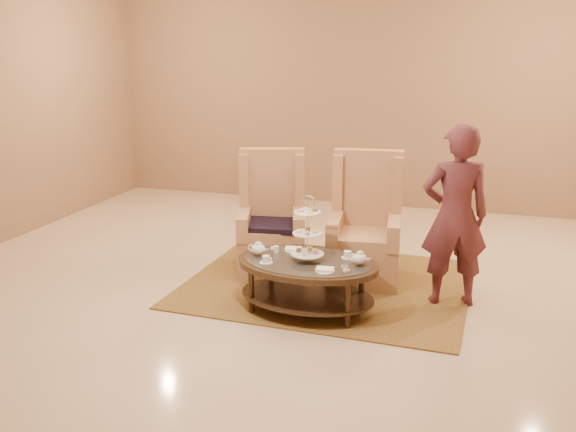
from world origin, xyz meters
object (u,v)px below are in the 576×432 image
(armchair_left, at_px, (272,230))
(person, at_px, (455,216))
(tea_table, at_px, (307,270))
(armchair_right, at_px, (365,237))

(armchair_left, distance_m, person, 2.03)
(tea_table, height_order, armchair_left, armchair_left)
(tea_table, height_order, armchair_right, armchair_right)
(person, bearing_deg, armchair_right, -41.86)
(armchair_left, xyz_separation_m, armchair_right, (1.03, 0.01, 0.01))
(armchair_left, height_order, armchair_right, armchair_right)
(armchair_left, relative_size, armchair_right, 0.97)
(person, bearing_deg, tea_table, 8.32)
(armchair_left, relative_size, person, 0.76)
(armchair_right, bearing_deg, tea_table, -115.30)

